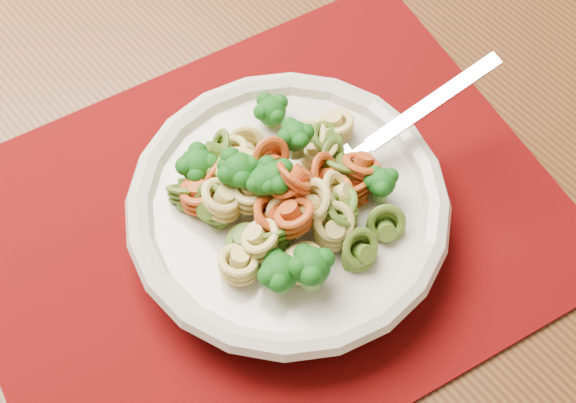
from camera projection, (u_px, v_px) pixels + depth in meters
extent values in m
cube|color=brown|center=(183.00, 169.00, 0.65)|extent=(1.47, 1.24, 0.04)
cube|color=#580307|center=(265.00, 225.00, 0.60)|extent=(0.49, 0.42, 0.00)
cylinder|color=beige|center=(288.00, 225.00, 0.60)|extent=(0.10, 0.10, 0.01)
cylinder|color=beige|center=(288.00, 213.00, 0.58)|extent=(0.21, 0.21, 0.03)
torus|color=beige|center=(288.00, 204.00, 0.57)|extent=(0.23, 0.23, 0.02)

